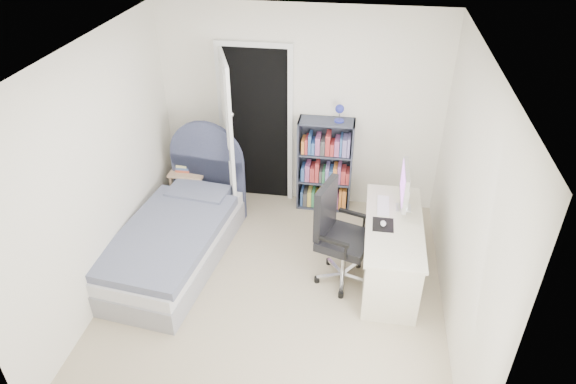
# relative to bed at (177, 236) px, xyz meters

# --- Properties ---
(room_shell) EXTENTS (3.50, 3.70, 2.60)m
(room_shell) POSITION_rel_bed_xyz_m (1.17, -0.37, 0.97)
(room_shell) COLOR tan
(room_shell) RESTS_ON ground
(door) EXTENTS (0.92, 0.78, 2.06)m
(door) POSITION_rel_bed_xyz_m (0.45, 1.16, 0.75)
(door) COLOR black
(door) RESTS_ON ground
(bed) EXTENTS (1.18, 2.13, 1.26)m
(bed) POSITION_rel_bed_xyz_m (0.00, 0.00, 0.00)
(bed) COLOR gray
(bed) RESTS_ON ground
(nightstand) EXTENTS (0.44, 0.44, 0.64)m
(nightstand) POSITION_rel_bed_xyz_m (-0.18, 1.03, 0.14)
(nightstand) COLOR tan
(nightstand) RESTS_ON ground
(floor_lamp) EXTENTS (0.19, 0.19, 1.32)m
(floor_lamp) POSITION_rel_bed_xyz_m (0.35, 1.14, 0.25)
(floor_lamp) COLOR silver
(floor_lamp) RESTS_ON ground
(bookcase) EXTENTS (0.67, 0.29, 1.42)m
(bookcase) POSITION_rel_bed_xyz_m (1.51, 1.28, 0.27)
(bookcase) COLOR #393D4D
(bookcase) RESTS_ON ground
(desk) EXTENTS (0.57, 1.43, 1.18)m
(desk) POSITION_rel_bed_xyz_m (2.33, 0.05, 0.10)
(desk) COLOR beige
(desk) RESTS_ON ground
(office_chair) EXTENTS (0.63, 0.64, 1.13)m
(office_chair) POSITION_rel_bed_xyz_m (1.76, -0.06, 0.34)
(office_chair) COLOR silver
(office_chair) RESTS_ON ground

